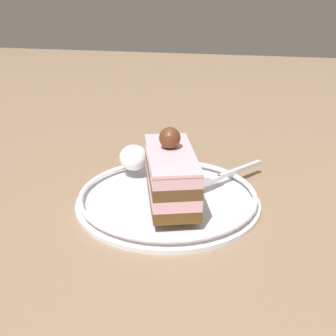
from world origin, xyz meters
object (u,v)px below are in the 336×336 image
object	(u,v)px
whipped_cream_dollop	(134,158)
fork	(227,174)
cake_slice	(171,173)
dessert_plate	(168,198)

from	to	relation	value
whipped_cream_dollop	fork	distance (m)	0.12
cake_slice	fork	bearing A→B (deg)	-38.81
dessert_plate	whipped_cream_dollop	world-z (taller)	whipped_cream_dollop
dessert_plate	cake_slice	bearing A→B (deg)	-153.00
dessert_plate	fork	size ratio (longest dim) A/B	2.17
dessert_plate	whipped_cream_dollop	xyz separation A→B (m)	(0.06, 0.06, 0.02)
dessert_plate	fork	world-z (taller)	fork
whipped_cream_dollop	cake_slice	bearing A→B (deg)	-136.96
fork	dessert_plate	bearing A→B (deg)	133.69
cake_slice	fork	xyz separation A→B (m)	(0.07, -0.06, -0.03)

